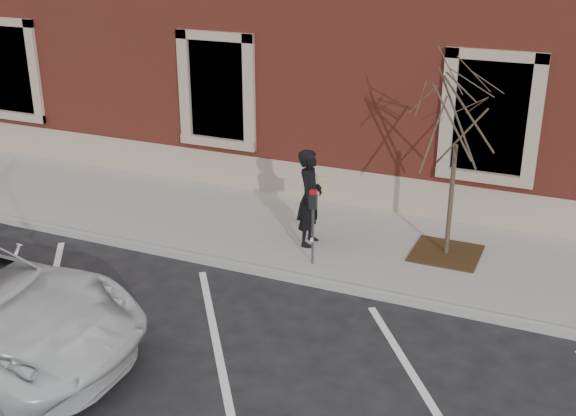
% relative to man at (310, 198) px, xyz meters
% --- Properties ---
extents(ground, '(120.00, 120.00, 0.00)m').
position_rel_man_xyz_m(ground, '(-0.16, -1.27, -1.09)').
color(ground, '#28282B').
rests_on(ground, ground).
extents(sidewalk_near, '(40.00, 3.50, 0.15)m').
position_rel_man_xyz_m(sidewalk_near, '(-0.16, 0.48, -1.01)').
color(sidewalk_near, gray).
rests_on(sidewalk_near, ground).
extents(curb_near, '(40.00, 0.12, 0.15)m').
position_rel_man_xyz_m(curb_near, '(-0.16, -1.32, -1.01)').
color(curb_near, '#9E9E99').
rests_on(curb_near, ground).
extents(parking_stripes, '(28.00, 4.40, 0.01)m').
position_rel_man_xyz_m(parking_stripes, '(-0.16, -3.47, -1.09)').
color(parking_stripes, silver).
rests_on(parking_stripes, ground).
extents(building_civic, '(40.00, 8.62, 8.00)m').
position_rel_man_xyz_m(building_civic, '(-0.16, 6.47, 2.91)').
color(building_civic, maroon).
rests_on(building_civic, ground).
extents(man, '(0.51, 0.72, 1.88)m').
position_rel_man_xyz_m(man, '(0.00, 0.00, 0.00)').
color(man, black).
rests_on(man, sidewalk_near).
extents(parking_meter, '(0.13, 0.10, 1.41)m').
position_rel_man_xyz_m(parking_meter, '(0.38, -0.79, 0.04)').
color(parking_meter, '#595B60').
rests_on(parking_meter, sidewalk_near).
extents(tree_grate, '(1.23, 1.23, 0.03)m').
position_rel_man_xyz_m(tree_grate, '(2.52, 0.57, -0.92)').
color(tree_grate, '#412B14').
rests_on(tree_grate, sidewalk_near).
extents(sapling, '(2.32, 2.32, 3.86)m').
position_rel_man_xyz_m(sapling, '(2.52, 0.57, 1.76)').
color(sapling, '#4C3A2E').
rests_on(sapling, sidewalk_near).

